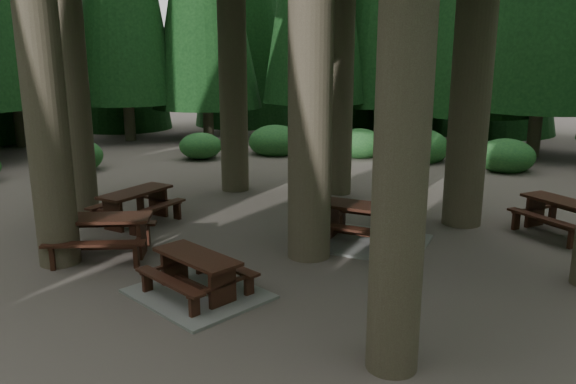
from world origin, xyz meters
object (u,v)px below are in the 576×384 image
Objects in this scene: picnic_table_c at (367,230)px; picnic_table_e at (102,230)px; picnic_table_a at (198,282)px; picnic_table_b at (136,202)px; picnic_table_d at (563,212)px.

picnic_table_e is at bearing -146.43° from picnic_table_c.
picnic_table_b is (-4.17, 2.03, 0.29)m from picnic_table_a.
picnic_table_a is 1.16× the size of picnic_table_b.
picnic_table_b is 0.82× the size of picnic_table_e.
picnic_table_a is 4.65m from picnic_table_b.
picnic_table_c reaches higher than picnic_table_a.
picnic_table_e is (-6.91, -7.00, 0.03)m from picnic_table_d.
picnic_table_c reaches higher than picnic_table_b.
picnic_table_e reaches higher than picnic_table_d.
picnic_table_e is (-2.84, 0.17, 0.31)m from picnic_table_a.
picnic_table_a is 8.25m from picnic_table_d.
picnic_table_c is 1.25× the size of picnic_table_d.
picnic_table_a is 4.14m from picnic_table_c.
picnic_table_d is (4.06, 7.17, 0.29)m from picnic_table_a.
picnic_table_e is at bearing -175.95° from picnic_table_a.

